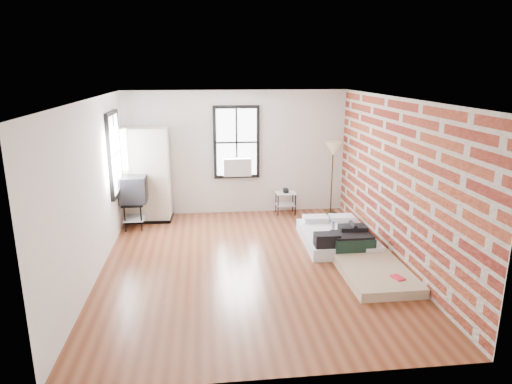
{
  "coord_description": "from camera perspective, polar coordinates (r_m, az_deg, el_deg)",
  "views": [
    {
      "loc": [
        -0.73,
        -7.19,
        3.26
      ],
      "look_at": [
        0.13,
        0.3,
        1.21
      ],
      "focal_mm": 32.0,
      "sensor_mm": 36.0,
      "label": 1
    }
  ],
  "objects": [
    {
      "name": "ground",
      "position": [
        7.93,
        -0.73,
        -9.05
      ],
      "size": [
        6.0,
        6.0,
        0.0
      ],
      "primitive_type": "plane",
      "color": "#5B2B18",
      "rests_on": "ground"
    },
    {
      "name": "room_shell",
      "position": [
        7.77,
        0.66,
        3.91
      ],
      "size": [
        5.02,
        6.02,
        2.8
      ],
      "color": "silver",
      "rests_on": "ground"
    },
    {
      "name": "mattress_main",
      "position": [
        8.9,
        10.05,
        -5.48
      ],
      "size": [
        1.32,
        1.75,
        0.55
      ],
      "rotation": [
        0.0,
        0.0,
        -0.03
      ],
      "color": "white",
      "rests_on": "ground"
    },
    {
      "name": "mattress_bare",
      "position": [
        7.96,
        13.62,
        -8.41
      ],
      "size": [
        1.04,
        1.96,
        0.42
      ],
      "rotation": [
        0.0,
        0.0,
        0.01
      ],
      "color": "tan",
      "rests_on": "ground"
    },
    {
      "name": "wardrobe",
      "position": [
        10.18,
        -13.59,
        2.07
      ],
      "size": [
        1.07,
        0.65,
        2.04
      ],
      "rotation": [
        0.0,
        0.0,
        -0.05
      ],
      "color": "black",
      "rests_on": "ground"
    },
    {
      "name": "side_table",
      "position": [
        10.48,
        3.73,
        -0.65
      ],
      "size": [
        0.45,
        0.36,
        0.6
      ],
      "rotation": [
        0.0,
        0.0,
        0.0
      ],
      "color": "black",
      "rests_on": "ground"
    },
    {
      "name": "floor_lamp",
      "position": [
        10.42,
        9.61,
        4.92
      ],
      "size": [
        0.36,
        0.36,
        1.67
      ],
      "color": "#312510",
      "rests_on": "ground"
    },
    {
      "name": "tv_stand",
      "position": [
        9.86,
        -15.02,
        0.22
      ],
      "size": [
        0.56,
        0.79,
        1.1
      ],
      "rotation": [
        0.0,
        0.0,
        -0.0
      ],
      "color": "black",
      "rests_on": "ground"
    }
  ]
}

